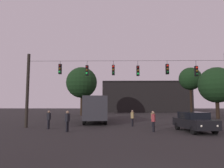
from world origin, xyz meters
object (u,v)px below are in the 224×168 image
(pedestrian_crossing_center, at_px, (49,119))
(pedestrian_near_bus, at_px, (153,118))
(pedestrian_crossing_right, at_px, (67,120))
(tree_left_silhouette, at_px, (190,79))
(tree_right_far, at_px, (216,85))
(pedestrian_crossing_left, at_px, (132,117))
(car_near_right, at_px, (194,121))
(pedestrian_trailing, at_px, (153,120))
(tree_behind_building, at_px, (82,83))
(city_bus, at_px, (95,106))

(pedestrian_crossing_center, xyz_separation_m, pedestrian_near_bus, (9.35, 1.76, -0.05))
(pedestrian_crossing_right, relative_size, tree_left_silhouette, 0.18)
(tree_right_far, bearing_deg, pedestrian_crossing_right, -141.33)
(pedestrian_crossing_left, xyz_separation_m, pedestrian_near_bus, (1.88, -0.57, -0.04))
(car_near_right, distance_m, pedestrian_crossing_center, 12.07)
(pedestrian_trailing, height_order, tree_behind_building, tree_behind_building)
(tree_right_far, bearing_deg, tree_left_silhouette, 101.81)
(car_near_right, xyz_separation_m, tree_right_far, (9.13, 15.02, 4.24))
(tree_left_silhouette, bearing_deg, city_bus, -142.80)
(pedestrian_near_bus, bearing_deg, pedestrian_trailing, -99.29)
(pedestrian_crossing_center, distance_m, pedestrian_crossing_right, 2.77)
(pedestrian_trailing, distance_m, tree_right_far, 19.92)
(city_bus, height_order, pedestrian_crossing_left, city_bus)
(tree_behind_building, bearing_deg, car_near_right, -61.83)
(pedestrian_crossing_left, height_order, pedestrian_crossing_right, pedestrian_crossing_right)
(city_bus, height_order, tree_left_silhouette, tree_left_silhouette)
(pedestrian_crossing_center, xyz_separation_m, tree_right_far, (21.08, 13.38, 4.15))
(tree_left_silhouette, bearing_deg, tree_right_far, -78.19)
(pedestrian_trailing, xyz_separation_m, tree_left_silhouette, (10.88, 21.94, 5.93))
(pedestrian_crossing_center, bearing_deg, pedestrian_trailing, -11.15)
(tree_right_far, bearing_deg, city_bus, -162.60)
(tree_left_silhouette, xyz_separation_m, tree_behind_building, (-20.49, 2.02, -0.41))
(pedestrian_crossing_center, bearing_deg, pedestrian_crossing_left, 17.33)
(city_bus, bearing_deg, pedestrian_crossing_left, -52.75)
(pedestrian_crossing_left, height_order, tree_right_far, tree_right_far)
(pedestrian_trailing, bearing_deg, pedestrian_crossing_right, -179.00)
(pedestrian_crossing_right, xyz_separation_m, pedestrian_trailing, (6.71, 0.12, -0.03))
(pedestrian_near_bus, height_order, tree_behind_building, tree_behind_building)
(car_near_right, xyz_separation_m, pedestrian_crossing_center, (-11.95, 1.64, 0.09))
(tree_behind_building, bearing_deg, city_bus, -74.01)
(city_bus, relative_size, pedestrian_crossing_center, 7.07)
(city_bus, relative_size, pedestrian_trailing, 7.13)
(pedestrian_crossing_right, bearing_deg, pedestrian_near_bus, 26.32)
(tree_behind_building, bearing_deg, tree_left_silhouette, -5.64)
(tree_left_silhouette, bearing_deg, car_near_right, -109.41)
(car_near_right, height_order, tree_right_far, tree_right_far)
(pedestrian_near_bus, bearing_deg, pedestrian_crossing_right, -153.68)
(pedestrian_crossing_center, bearing_deg, tree_left_silhouette, 45.80)
(pedestrian_near_bus, height_order, tree_right_far, tree_right_far)
(pedestrian_crossing_left, relative_size, pedestrian_trailing, 1.00)
(pedestrian_trailing, bearing_deg, tree_behind_building, 111.85)
(pedestrian_near_bus, xyz_separation_m, tree_right_far, (11.74, 11.62, 4.20))
(pedestrian_trailing, height_order, tree_right_far, tree_right_far)
(pedestrian_crossing_right, height_order, pedestrian_near_bus, pedestrian_crossing_right)
(pedestrian_near_bus, bearing_deg, tree_behind_building, 116.43)
(pedestrian_near_bus, bearing_deg, tree_left_silhouette, 60.82)
(pedestrian_crossing_left, distance_m, pedestrian_crossing_right, 6.83)
(pedestrian_crossing_center, relative_size, tree_behind_building, 0.17)
(car_near_right, distance_m, tree_behind_building, 27.66)
(pedestrian_near_bus, distance_m, tree_right_far, 17.04)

